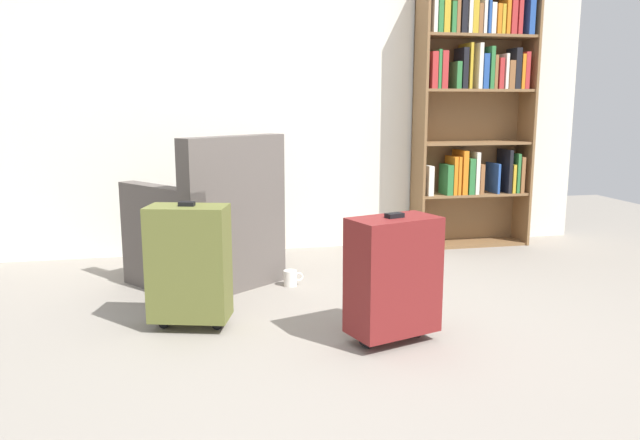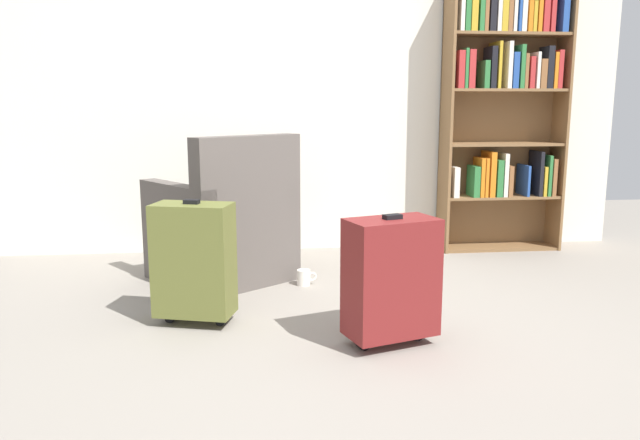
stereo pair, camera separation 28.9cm
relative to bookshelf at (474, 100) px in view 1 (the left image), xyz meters
name	(u,v)px [view 1 (the left image)]	position (x,y,z in m)	size (l,w,h in m)	color
ground_plane	(366,354)	(-1.38, -1.91, -1.10)	(8.09, 8.09, 0.00)	gray
back_wall	(287,72)	(-1.38, 0.19, 0.20)	(4.63, 0.10, 2.60)	silver
bookshelf	(474,100)	(0.00, 0.00, 0.00)	(0.88, 0.27, 1.94)	brown
armchair	(208,232)	(-2.01, -0.64, -0.79)	(0.98, 0.98, 0.90)	#59514C
mug	(291,278)	(-1.53, -0.82, -1.06)	(0.12, 0.08, 0.10)	white
suitcase_olive	(189,263)	(-2.13, -1.42, -0.78)	(0.42, 0.30, 0.62)	brown
suitcase_dark_red	(393,275)	(-1.22, -1.80, -0.79)	(0.45, 0.34, 0.60)	maroon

